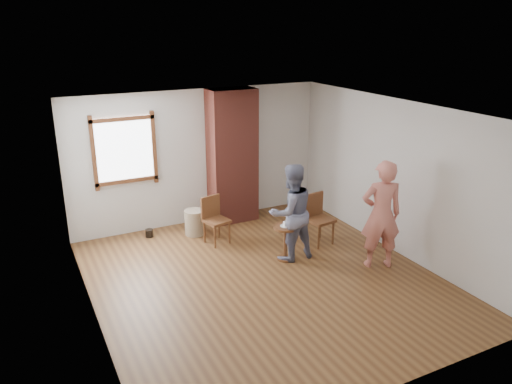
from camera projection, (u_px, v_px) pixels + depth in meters
The scene contains 12 objects.
ground at pixel (265, 280), 7.69m from camera, with size 5.50×5.50×0.00m, color brown.
room_shell at pixel (244, 158), 7.59m from camera, with size 5.04×5.52×2.62m.
brick_chimney at pixel (232, 157), 9.63m from camera, with size 0.90×0.50×2.60m, color brown.
stoneware_crock at pixel (195, 222), 9.27m from camera, with size 0.37×0.37×0.47m, color tan.
dark_pot at pixel (149, 233), 9.20m from camera, with size 0.14×0.14×0.14m, color black.
dining_chair_left at pixel (214, 217), 8.88m from camera, with size 0.48×0.48×0.85m.
dining_chair_right at pixel (317, 216), 8.86m from camera, with size 0.47×0.47×0.90m.
side_table at pixel (285, 237), 8.23m from camera, with size 0.40×0.40×0.60m.
cake_plate at pixel (286, 226), 8.17m from camera, with size 0.18×0.18×0.01m, color white.
cake_slice at pixel (286, 224), 8.16m from camera, with size 0.08×0.07×0.06m, color silver.
man at pixel (291, 212), 8.15m from camera, with size 0.80×0.62×1.64m, color #131436.
person_pink at pixel (381, 215), 7.87m from camera, with size 0.65×0.43×1.78m, color #E48172.
Camera 1 is at (-3.20, -6.04, 3.79)m, focal length 35.00 mm.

